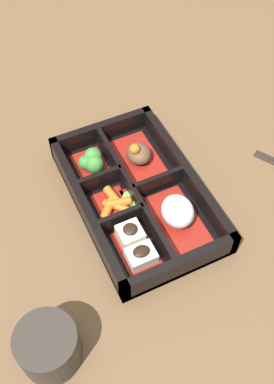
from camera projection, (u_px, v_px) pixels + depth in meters
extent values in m
plane|color=brown|center=(137.00, 201.00, 0.77)|extent=(3.00, 3.00, 0.00)
cube|color=black|center=(137.00, 199.00, 0.76)|extent=(0.32, 0.20, 0.01)
cube|color=black|center=(86.00, 212.00, 0.73)|extent=(0.32, 0.01, 0.05)
cube|color=black|center=(185.00, 174.00, 0.77)|extent=(0.32, 0.01, 0.05)
cube|color=black|center=(102.00, 133.00, 0.83)|extent=(0.01, 0.20, 0.05)
cube|color=black|center=(180.00, 267.00, 0.67)|extent=(0.01, 0.20, 0.05)
cube|color=black|center=(133.00, 194.00, 0.75)|extent=(0.29, 0.01, 0.05)
cube|color=black|center=(101.00, 182.00, 0.76)|extent=(0.01, 0.08, 0.05)
cube|color=black|center=(122.00, 221.00, 0.72)|extent=(0.01, 0.08, 0.05)
cube|color=black|center=(157.00, 185.00, 0.76)|extent=(0.01, 0.09, 0.05)
cube|color=maroon|center=(139.00, 160.00, 0.80)|extent=(0.12, 0.07, 0.01)
ellipsoid|color=brown|center=(139.00, 154.00, 0.79)|extent=(0.05, 0.04, 0.03)
sphere|color=#D1661E|center=(135.00, 149.00, 0.77)|extent=(0.02, 0.02, 0.02)
cube|color=maroon|center=(176.00, 220.00, 0.73)|extent=(0.12, 0.07, 0.01)
ellipsoid|color=silver|center=(178.00, 211.00, 0.71)|extent=(0.06, 0.05, 0.05)
cube|color=maroon|center=(91.00, 166.00, 0.80)|extent=(0.08, 0.05, 0.01)
sphere|color=#387A33|center=(85.00, 162.00, 0.78)|extent=(0.03, 0.03, 0.03)
sphere|color=#387A33|center=(95.00, 164.00, 0.77)|extent=(0.03, 0.03, 0.03)
sphere|color=#387A33|center=(90.00, 163.00, 0.78)|extent=(0.03, 0.03, 0.03)
sphere|color=#387A33|center=(93.00, 163.00, 0.78)|extent=(0.02, 0.02, 0.02)
sphere|color=#387A33|center=(93.00, 156.00, 0.79)|extent=(0.03, 0.03, 0.03)
cube|color=maroon|center=(112.00, 204.00, 0.75)|extent=(0.07, 0.05, 0.01)
cylinder|color=#D1661E|center=(116.00, 206.00, 0.73)|extent=(0.04, 0.04, 0.01)
cylinder|color=#D1661E|center=(118.00, 203.00, 0.74)|extent=(0.02, 0.04, 0.02)
cylinder|color=#D1661E|center=(108.00, 209.00, 0.73)|extent=(0.04, 0.04, 0.01)
cylinder|color=#D1661E|center=(112.00, 195.00, 0.75)|extent=(0.03, 0.02, 0.01)
cube|color=maroon|center=(136.00, 249.00, 0.70)|extent=(0.08, 0.05, 0.01)
cube|color=beige|center=(130.00, 234.00, 0.70)|extent=(0.04, 0.04, 0.02)
ellipsoid|color=black|center=(130.00, 229.00, 0.68)|extent=(0.02, 0.02, 0.01)
cube|color=beige|center=(141.00, 256.00, 0.68)|extent=(0.03, 0.04, 0.02)
ellipsoid|color=black|center=(141.00, 251.00, 0.67)|extent=(0.02, 0.03, 0.01)
cube|color=maroon|center=(134.00, 200.00, 0.75)|extent=(0.04, 0.03, 0.01)
cylinder|color=#75A84C|center=(134.00, 201.00, 0.75)|extent=(0.03, 0.03, 0.01)
cylinder|color=#75A84C|center=(133.00, 199.00, 0.75)|extent=(0.02, 0.02, 0.00)
cylinder|color=#75A84C|center=(131.00, 198.00, 0.75)|extent=(0.03, 0.03, 0.00)
cylinder|color=#75A84C|center=(131.00, 198.00, 0.75)|extent=(0.02, 0.02, 0.01)
cylinder|color=#2D2823|center=(49.00, 347.00, 0.59)|extent=(0.08, 0.08, 0.07)
cylinder|color=#597A38|center=(45.00, 339.00, 0.56)|extent=(0.07, 0.07, 0.01)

